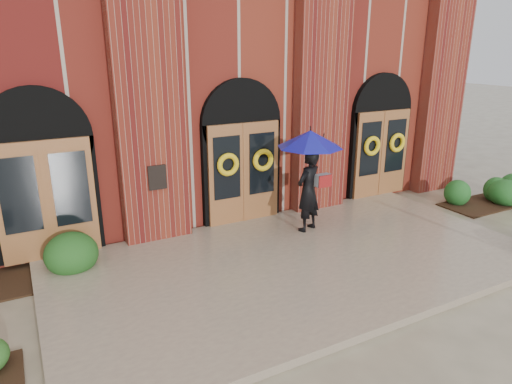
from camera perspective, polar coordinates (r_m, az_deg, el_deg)
ground at (r=9.65m, az=5.87°, el=-9.50°), size 90.00×90.00×0.00m
landing at (r=9.73m, az=5.39°, el=-8.76°), size 10.00×5.30×0.15m
church_building at (r=16.60m, az=-11.35°, el=14.37°), size 16.20×12.53×7.00m
man_with_umbrella at (r=10.67m, az=6.71°, el=3.80°), size 1.97×1.97×2.43m
hedge_wall_left at (r=10.10m, az=-27.68°, el=-7.76°), size 3.16×1.26×0.81m
hedge_wall_right at (r=14.93m, az=27.28°, el=0.00°), size 2.73×1.09×0.70m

